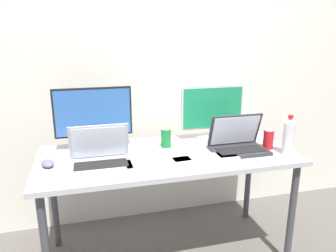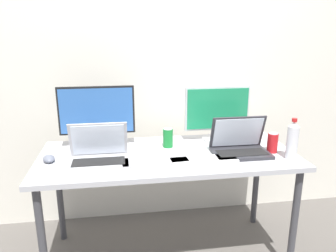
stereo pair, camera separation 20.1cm
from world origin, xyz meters
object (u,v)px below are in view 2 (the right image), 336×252
at_px(keyboard_main, 155,161).
at_px(water_bottle, 292,140).
at_px(work_desk, 168,163).
at_px(laptop_secondary, 240,145).
at_px(monitor_center, 217,113).
at_px(monitor_left, 97,115).
at_px(laptop_silver, 99,153).
at_px(soda_can_by_laptop, 168,138).
at_px(keyboard_aux, 204,161).
at_px(soda_can_near_keyboard, 273,143).
at_px(mouse_by_keyboard, 49,159).

distance_m(keyboard_main, water_bottle, 0.83).
distance_m(work_desk, laptop_secondary, 0.47).
relative_size(work_desk, monitor_center, 3.52).
distance_m(monitor_left, laptop_silver, 0.33).
height_order(monitor_center, laptop_secondary, monitor_center).
bearing_deg(monitor_center, work_desk, -149.79).
height_order(monitor_left, keyboard_main, monitor_left).
relative_size(monitor_center, soda_can_by_laptop, 3.61).
xyz_separation_m(work_desk, keyboard_aux, (0.19, -0.18, 0.08)).
bearing_deg(soda_can_near_keyboard, soda_can_by_laptop, 162.81).
xyz_separation_m(monitor_left, mouse_by_keyboard, (-0.28, -0.24, -0.19)).
relative_size(mouse_by_keyboard, soda_can_by_laptop, 0.80).
distance_m(water_bottle, soda_can_by_laptop, 0.77).
height_order(work_desk, keyboard_main, keyboard_main).
xyz_separation_m(monitor_center, keyboard_aux, (-0.19, -0.40, -0.19)).
bearing_deg(keyboard_main, water_bottle, -8.48).
bearing_deg(mouse_by_keyboard, keyboard_main, -28.79).
relative_size(keyboard_aux, mouse_by_keyboard, 3.89).
bearing_deg(monitor_center, soda_can_near_keyboard, -46.80).
bearing_deg(monitor_center, water_bottle, -51.31).
bearing_deg(mouse_by_keyboard, work_desk, -15.96).
relative_size(work_desk, laptop_secondary, 4.61).
bearing_deg(mouse_by_keyboard, water_bottle, -25.08).
distance_m(monitor_center, water_bottle, 0.55).
bearing_deg(monitor_center, laptop_secondary, -77.35).
relative_size(monitor_left, soda_can_by_laptop, 3.91).
height_order(laptop_silver, mouse_by_keyboard, laptop_silver).
height_order(laptop_secondary, keyboard_aux, laptop_secondary).
bearing_deg(laptop_secondary, monitor_left, 162.68).
bearing_deg(soda_can_near_keyboard, laptop_silver, -179.69).
relative_size(work_desk, keyboard_main, 4.15).
bearing_deg(monitor_left, keyboard_aux, -31.66).
height_order(monitor_center, soda_can_near_keyboard, monitor_center).
xyz_separation_m(keyboard_main, keyboard_aux, (0.29, -0.03, 0.00)).
height_order(monitor_center, keyboard_main, monitor_center).
height_order(work_desk, keyboard_aux, keyboard_aux).
bearing_deg(monitor_center, monitor_left, -179.25).
height_order(keyboard_main, soda_can_by_laptop, soda_can_by_laptop).
height_order(keyboard_aux, soda_can_by_laptop, soda_can_by_laptop).
bearing_deg(keyboard_aux, water_bottle, -5.48).
relative_size(laptop_secondary, mouse_by_keyboard, 3.47).
relative_size(monitor_left, monitor_center, 1.08).
bearing_deg(monitor_center, mouse_by_keyboard, -167.14).
xyz_separation_m(keyboard_aux, soda_can_near_keyboard, (0.47, 0.10, 0.05)).
bearing_deg(soda_can_by_laptop, laptop_secondary, -23.80).
height_order(monitor_left, laptop_secondary, monitor_left).
xyz_separation_m(keyboard_aux, water_bottle, (0.53, -0.02, 0.11)).
bearing_deg(water_bottle, laptop_secondary, 153.66).
xyz_separation_m(monitor_left, soda_can_near_keyboard, (1.10, -0.29, -0.15)).
height_order(work_desk, monitor_left, monitor_left).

